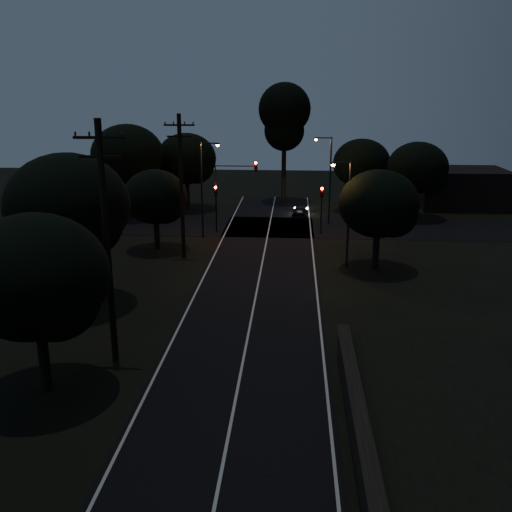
{
  "coord_description": "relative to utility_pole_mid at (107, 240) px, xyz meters",
  "views": [
    {
      "loc": [
        2.23,
        -8.8,
        12.17
      ],
      "look_at": [
        0.0,
        24.0,
        2.5
      ],
      "focal_mm": 40.0,
      "sensor_mm": 36.0,
      "label": 1
    }
  ],
  "objects": [
    {
      "name": "building_right",
      "position": [
        26.0,
        38.0,
        -3.74
      ],
      "size": [
        9.0,
        7.0,
        4.0
      ],
      "primitive_type": "cube",
      "color": "black",
      "rests_on": "ground"
    },
    {
      "name": "tree_left_d",
      "position": [
        -2.33,
        18.9,
        -1.68
      ],
      "size": [
        4.94,
        4.94,
        6.27
      ],
      "color": "black",
      "rests_on": "ground"
    },
    {
      "name": "car",
      "position": [
        8.81,
        31.0,
        -5.14
      ],
      "size": [
        1.68,
        3.63,
        1.2
      ],
      "primitive_type": "imported",
      "rotation": [
        0.0,
        0.0,
        3.07
      ],
      "color": "black",
      "rests_on": "ground"
    },
    {
      "name": "tree_far_w",
      "position": [
        -7.75,
        30.86,
        0.08
      ],
      "size": [
        7.02,
        7.02,
        8.96
      ],
      "color": "black",
      "rests_on": "ground"
    },
    {
      "name": "tall_pine",
      "position": [
        7.0,
        40.0,
        3.55
      ],
      "size": [
        5.67,
        5.67,
        12.89
      ],
      "color": "black",
      "rests_on": "ground"
    },
    {
      "name": "tree_right_a",
      "position": [
        14.19,
        14.89,
        -1.23
      ],
      "size": [
        5.47,
        5.47,
        6.95
      ],
      "color": "black",
      "rests_on": "ground"
    },
    {
      "name": "streetlight_b",
      "position": [
        11.31,
        29.0,
        -1.1
      ],
      "size": [
        1.66,
        0.26,
        8.0
      ],
      "color": "black",
      "rests_on": "ground"
    },
    {
      "name": "tree_left_c",
      "position": [
        -4.25,
        6.86,
        -0.05
      ],
      "size": [
        6.97,
        6.97,
        8.8
      ],
      "color": "black",
      "rests_on": "ground"
    },
    {
      "name": "tree_far_nw",
      "position": [
        -2.78,
        34.87,
        -0.66
      ],
      "size": [
        6.19,
        6.19,
        7.84
      ],
      "color": "black",
      "rests_on": "ground"
    },
    {
      "name": "signal_left",
      "position": [
        1.4,
        24.99,
        -2.9
      ],
      "size": [
        0.28,
        0.35,
        4.1
      ],
      "color": "black",
      "rests_on": "ground"
    },
    {
      "name": "streetlight_c",
      "position": [
        11.83,
        15.0,
        -1.39
      ],
      "size": [
        1.46,
        0.26,
        7.5
      ],
      "color": "black",
      "rests_on": "ground"
    },
    {
      "name": "utility_pole_mid",
      "position": [
        0.0,
        0.0,
        0.0
      ],
      "size": [
        2.2,
        0.3,
        11.0
      ],
      "color": "black",
      "rests_on": "ground"
    },
    {
      "name": "tree_far_e",
      "position": [
        20.21,
        31.88,
        -0.97
      ],
      "size": [
        5.8,
        5.8,
        7.35
      ],
      "color": "black",
      "rests_on": "ground"
    },
    {
      "name": "streetlight_a",
      "position": [
        0.69,
        23.0,
        -1.1
      ],
      "size": [
        1.66,
        0.26,
        8.0
      ],
      "color": "black",
      "rests_on": "ground"
    },
    {
      "name": "signal_mast",
      "position": [
        3.09,
        24.99,
        -1.4
      ],
      "size": [
        3.7,
        0.35,
        6.25
      ],
      "color": "black",
      "rests_on": "ground"
    },
    {
      "name": "tree_left_b",
      "position": [
        -1.79,
        -3.12,
        -0.84
      ],
      "size": [
        5.94,
        5.94,
        7.55
      ],
      "color": "black",
      "rests_on": "ground"
    },
    {
      "name": "utility_pole_far",
      "position": [
        0.0,
        17.0,
        -0.25
      ],
      "size": [
        2.2,
        0.3,
        10.5
      ],
      "color": "black",
      "rests_on": "ground"
    },
    {
      "name": "building_left",
      "position": [
        -14.0,
        37.0,
        -3.54
      ],
      "size": [
        10.0,
        8.0,
        4.4
      ],
      "primitive_type": "cube",
      "color": "black",
      "rests_on": "ground"
    },
    {
      "name": "signal_right",
      "position": [
        10.6,
        24.99,
        -2.9
      ],
      "size": [
        0.28,
        0.35,
        4.1
      ],
      "color": "black",
      "rests_on": "ground"
    },
    {
      "name": "tree_far_ne",
      "position": [
        15.21,
        34.88,
        -0.98
      ],
      "size": [
        5.82,
        5.82,
        7.36
      ],
      "color": "black",
      "rests_on": "ground"
    },
    {
      "name": "road_surface",
      "position": [
        6.0,
        16.12,
        -5.73
      ],
      "size": [
        60.0,
        70.0,
        0.03
      ],
      "color": "black",
      "rests_on": "ground"
    }
  ]
}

